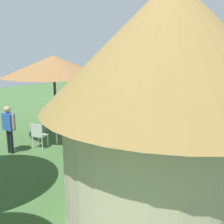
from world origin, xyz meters
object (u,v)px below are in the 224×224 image
zebra_nearest_camera (182,104)px  striped_lounge_chair (182,135)px  thatched_hut (169,91)px  patio_dining_table (56,122)px  guest_beside_umbrella (9,125)px  patio_chair_near_lawn (88,123)px  shade_umbrella (54,66)px  zebra_by_umbrella (115,103)px  patio_chair_west_end (46,118)px  patio_chair_east_end (39,134)px

zebra_nearest_camera → striped_lounge_chair: bearing=63.7°
thatched_hut → striped_lounge_chair: size_ratio=5.47×
striped_lounge_chair → zebra_nearest_camera: zebra_nearest_camera is taller
thatched_hut → patio_dining_table: bearing=-14.9°
patio_dining_table → guest_beside_umbrella: 2.09m
patio_dining_table → patio_chair_near_lawn: 1.26m
shade_umbrella → patio_dining_table: shade_umbrella is taller
shade_umbrella → zebra_nearest_camera: bearing=-123.2°
patio_dining_table → guest_beside_umbrella: bearing=93.8°
patio_chair_near_lawn → zebra_by_umbrella: size_ratio=0.40×
patio_dining_table → patio_chair_west_end: (1.20, -0.36, -0.13)m
patio_chair_east_end → patio_dining_table: bearing=90.0°
thatched_hut → zebra_by_umbrella: bearing=-41.4°
patio_dining_table → guest_beside_umbrella: guest_beside_umbrella is taller
patio_chair_near_lawn → striped_lounge_chair: patio_chair_near_lawn is taller
patio_chair_west_end → zebra_nearest_camera: size_ratio=0.50×
guest_beside_umbrella → zebra_nearest_camera: size_ratio=0.90×
shade_umbrella → zebra_by_umbrella: (-0.33, -3.20, -1.84)m
guest_beside_umbrella → shade_umbrella: bearing=85.7°
shade_umbrella → striped_lounge_chair: (-4.02, -2.75, -2.56)m
guest_beside_umbrella → zebra_nearest_camera: 7.29m
shade_umbrella → patio_chair_west_end: size_ratio=4.26×
patio_chair_east_end → guest_beside_umbrella: size_ratio=0.56×
shade_umbrella → patio_dining_table: 2.16m
shade_umbrella → striped_lounge_chair: shade_umbrella is taller
striped_lounge_chair → patio_chair_near_lawn: bearing=-15.0°
zebra_by_umbrella → guest_beside_umbrella: bearing=6.7°
thatched_hut → zebra_nearest_camera: bearing=-66.6°
patio_chair_west_end → guest_beside_umbrella: size_ratio=0.56×
patio_dining_table → zebra_nearest_camera: size_ratio=0.86×
thatched_hut → guest_beside_umbrella: size_ratio=3.22×
patio_dining_table → zebra_nearest_camera: (-3.03, -4.63, 0.39)m
shade_umbrella → zebra_nearest_camera: size_ratio=2.12×
zebra_by_umbrella → patio_chair_near_lawn: bearing=20.8°
patio_dining_table → patio_chair_east_end: patio_chair_east_end is taller
thatched_hut → zebra_by_umbrella: thatched_hut is taller
patio_dining_table → patio_chair_east_end: (-0.47, 1.16, -0.13)m
patio_chair_near_lawn → guest_beside_umbrella: (0.67, 3.01, 0.45)m
thatched_hut → patio_chair_east_end: 5.62m
thatched_hut → shade_umbrella: (5.69, -1.52, 0.22)m
patio_chair_west_end → shade_umbrella: bearing=90.0°
guest_beside_umbrella → patio_chair_east_end: bearing=61.5°
patio_dining_table → zebra_nearest_camera: bearing=-123.2°
shade_umbrella → guest_beside_umbrella: shade_umbrella is taller
patio_chair_west_end → guest_beside_umbrella: bearing=45.5°
striped_lounge_chair → zebra_by_umbrella: (3.69, -0.46, 0.72)m
patio_chair_east_end → guest_beside_umbrella: bearing=-132.6°
patio_chair_west_end → zebra_by_umbrella: 3.26m
guest_beside_umbrella → patio_chair_near_lawn: bearing=69.3°
thatched_hut → patio_chair_near_lawn: 5.85m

